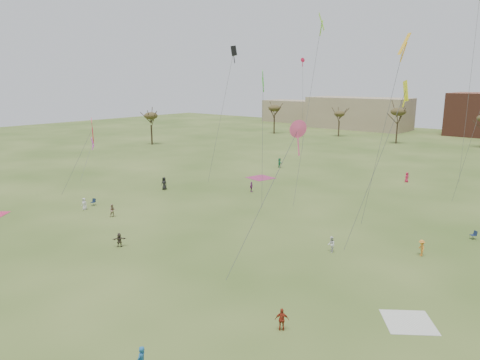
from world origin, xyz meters
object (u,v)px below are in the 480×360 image
Objects in this scene: flyer_near_left at (84,204)px; spectator_fore_a at (282,319)px; camp_chair_right at (473,237)px; camp_chair_left at (93,203)px.

spectator_fore_a is at bearing -32.64° from flyer_near_left.
flyer_near_left reaches higher than camp_chair_right.
camp_chair_left and camp_chair_right have the same top height.
flyer_near_left is at bearing -46.33° from spectator_fore_a.
camp_chair_left is 44.03m from camp_chair_right.
spectator_fore_a is 26.75m from camp_chair_right.
camp_chair_right is (5.34, 26.21, -0.49)m from spectator_fore_a.
spectator_fore_a is at bearing -32.38° from camp_chair_left.
camp_chair_left is (-35.13, 8.86, -0.49)m from spectator_fore_a.
camp_chair_left is 1.00× the size of camp_chair_right.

